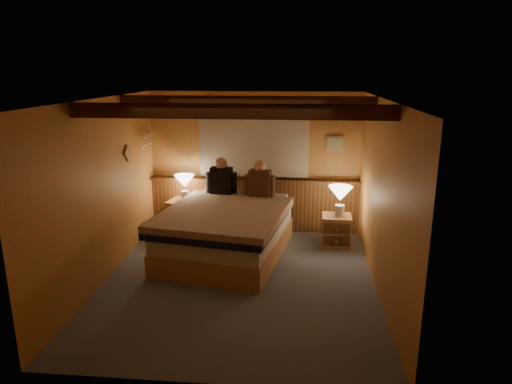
# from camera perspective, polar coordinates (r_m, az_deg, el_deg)

# --- Properties ---
(floor) EXTENTS (4.20, 4.20, 0.00)m
(floor) POSITION_cam_1_polar(r_m,az_deg,el_deg) (6.26, -2.08, -10.98)
(floor) COLOR #4C515B
(floor) RESTS_ON ground
(ceiling) EXTENTS (4.20, 4.20, 0.00)m
(ceiling) POSITION_cam_1_polar(r_m,az_deg,el_deg) (5.64, -2.31, 11.49)
(ceiling) COLOR tan
(ceiling) RESTS_ON wall_back
(wall_back) EXTENTS (3.60, 0.00, 3.60)m
(wall_back) POSITION_cam_1_polar(r_m,az_deg,el_deg) (7.87, -0.20, 3.72)
(wall_back) COLOR #D3854B
(wall_back) RESTS_ON floor
(wall_left) EXTENTS (0.00, 4.20, 4.20)m
(wall_left) POSITION_cam_1_polar(r_m,az_deg,el_deg) (6.32, -18.58, 0.08)
(wall_left) COLOR #D3854B
(wall_left) RESTS_ON floor
(wall_right) EXTENTS (0.00, 4.20, 4.20)m
(wall_right) POSITION_cam_1_polar(r_m,az_deg,el_deg) (5.88, 15.47, -0.77)
(wall_right) COLOR #D3854B
(wall_right) RESTS_ON floor
(wall_front) EXTENTS (3.60, 0.00, 3.60)m
(wall_front) POSITION_cam_1_polar(r_m,az_deg,el_deg) (3.88, -6.26, -8.60)
(wall_front) COLOR #D3854B
(wall_front) RESTS_ON floor
(wainscot) EXTENTS (3.60, 0.23, 0.94)m
(wainscot) POSITION_cam_1_polar(r_m,az_deg,el_deg) (7.98, -0.24, -1.41)
(wainscot) COLOR brown
(wainscot) RESTS_ON wall_back
(curtain_window) EXTENTS (2.18, 0.09, 1.11)m
(curtain_window) POSITION_cam_1_polar(r_m,az_deg,el_deg) (7.74, -0.25, 5.95)
(curtain_window) COLOR #482012
(curtain_window) RESTS_ON wall_back
(ceiling_beams) EXTENTS (3.60, 1.65, 0.16)m
(ceiling_beams) POSITION_cam_1_polar(r_m,az_deg,el_deg) (5.79, -2.10, 10.70)
(ceiling_beams) COLOR #482012
(ceiling_beams) RESTS_ON ceiling
(coat_rail) EXTENTS (0.05, 0.55, 0.24)m
(coat_rail) POSITION_cam_1_polar(r_m,az_deg,el_deg) (7.64, -13.62, 6.52)
(coat_rail) COLOR white
(coat_rail) RESTS_ON wall_left
(framed_print) EXTENTS (0.30, 0.04, 0.25)m
(framed_print) POSITION_cam_1_polar(r_m,az_deg,el_deg) (7.77, 9.79, 5.98)
(framed_print) COLOR tan
(framed_print) RESTS_ON wall_back
(bed) EXTENTS (2.02, 2.45, 0.75)m
(bed) POSITION_cam_1_polar(r_m,az_deg,el_deg) (6.91, -3.73, -4.92)
(bed) COLOR tan
(bed) RESTS_ON floor
(nightstand_left) EXTENTS (0.62, 0.58, 0.59)m
(nightstand_left) POSITION_cam_1_polar(r_m,az_deg,el_deg) (7.94, -8.81, -3.10)
(nightstand_left) COLOR tan
(nightstand_left) RESTS_ON floor
(nightstand_right) EXTENTS (0.47, 0.43, 0.50)m
(nightstand_right) POSITION_cam_1_polar(r_m,az_deg,el_deg) (7.44, 9.97, -4.78)
(nightstand_right) COLOR tan
(nightstand_right) RESTS_ON floor
(lamp_left) EXTENTS (0.34, 0.34, 0.44)m
(lamp_left) POSITION_cam_1_polar(r_m,az_deg,el_deg) (7.78, -8.93, 1.17)
(lamp_left) COLOR silver
(lamp_left) RESTS_ON nightstand_left
(lamp_right) EXTENTS (0.38, 0.38, 0.49)m
(lamp_right) POSITION_cam_1_polar(r_m,az_deg,el_deg) (7.23, 10.49, -0.43)
(lamp_right) COLOR silver
(lamp_right) RESTS_ON nightstand_right
(person_left) EXTENTS (0.52, 0.22, 0.63)m
(person_left) POSITION_cam_1_polar(r_m,az_deg,el_deg) (7.58, -4.34, 1.66)
(person_left) COLOR black
(person_left) RESTS_ON bed
(person_right) EXTENTS (0.51, 0.26, 0.62)m
(person_right) POSITION_cam_1_polar(r_m,az_deg,el_deg) (7.40, 0.51, 1.33)
(person_right) COLOR #482C1D
(person_right) RESTS_ON bed
(duffel_bag) EXTENTS (0.49, 0.36, 0.32)m
(duffel_bag) POSITION_cam_1_polar(r_m,az_deg,el_deg) (7.59, -10.79, -5.34)
(duffel_bag) COLOR black
(duffel_bag) RESTS_ON floor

